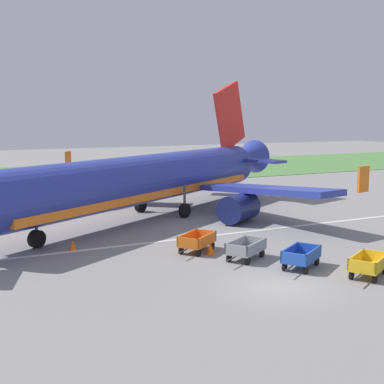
# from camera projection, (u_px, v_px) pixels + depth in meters

# --- Properties ---
(ground_plane) EXTENTS (220.00, 220.00, 0.00)m
(ground_plane) POSITION_uv_depth(u_px,v_px,m) (280.00, 287.00, 24.96)
(ground_plane) COLOR gray
(grass_strip) EXTENTS (220.00, 28.00, 0.06)m
(grass_strip) POSITION_uv_depth(u_px,v_px,m) (50.00, 175.00, 71.31)
(grass_strip) COLOR #518442
(grass_strip) RESTS_ON ground
(apron_stripe) EXTENTS (120.00, 0.36, 0.01)m
(apron_stripe) POSITION_uv_depth(u_px,v_px,m) (181.00, 239.00, 34.59)
(apron_stripe) COLOR silver
(apron_stripe) RESTS_ON ground
(airplane) EXTENTS (33.99, 28.37, 11.34)m
(airplane) POSITION_uv_depth(u_px,v_px,m) (151.00, 179.00, 41.55)
(airplane) COLOR #28389E
(airplane) RESTS_ON ground
(baggage_cart_second_in_row) EXTENTS (3.45, 2.45, 1.07)m
(baggage_cart_second_in_row) POSITION_uv_depth(u_px,v_px,m) (369.00, 265.00, 26.50)
(baggage_cart_second_in_row) COLOR gold
(baggage_cart_second_in_row) RESTS_ON ground
(baggage_cart_third_in_row) EXTENTS (3.38, 2.56, 1.07)m
(baggage_cart_third_in_row) POSITION_uv_depth(u_px,v_px,m) (301.00, 257.00, 27.99)
(baggage_cart_third_in_row) COLOR #234CB2
(baggage_cart_third_in_row) RESTS_ON ground
(baggage_cart_fourth_in_row) EXTENTS (3.41, 2.51, 1.07)m
(baggage_cart_fourth_in_row) POSITION_uv_depth(u_px,v_px,m) (246.00, 249.00, 29.65)
(baggage_cart_fourth_in_row) COLOR gray
(baggage_cart_fourth_in_row) RESTS_ON ground
(baggage_cart_far_end) EXTENTS (3.28, 2.73, 1.07)m
(baggage_cart_far_end) POSITION_uv_depth(u_px,v_px,m) (197.00, 242.00, 31.38)
(baggage_cart_far_end) COLOR orange
(baggage_cart_far_end) RESTS_ON ground
(traffic_cone_near_plane) EXTENTS (0.44, 0.44, 0.58)m
(traffic_cone_near_plane) POSITION_uv_depth(u_px,v_px,m) (73.00, 245.00, 31.85)
(traffic_cone_near_plane) COLOR orange
(traffic_cone_near_plane) RESTS_ON ground
(traffic_cone_mid_apron) EXTENTS (0.52, 0.52, 0.68)m
(traffic_cone_mid_apron) POSITION_uv_depth(u_px,v_px,m) (210.00, 249.00, 30.76)
(traffic_cone_mid_apron) COLOR orange
(traffic_cone_mid_apron) RESTS_ON ground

